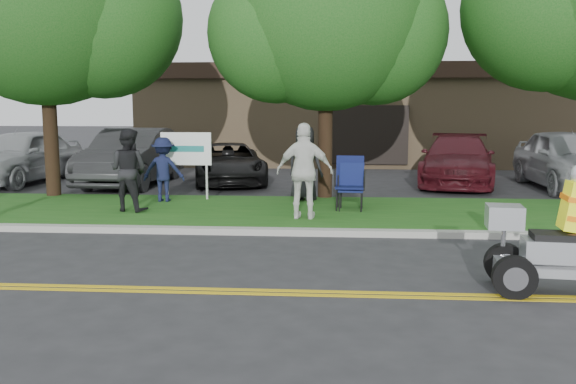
# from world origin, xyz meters

# --- Properties ---
(ground) EXTENTS (120.00, 120.00, 0.00)m
(ground) POSITION_xyz_m (0.00, 0.00, 0.00)
(ground) COLOR #28282B
(ground) RESTS_ON ground
(centerline_near) EXTENTS (60.00, 0.10, 0.01)m
(centerline_near) POSITION_xyz_m (0.00, -0.58, 0.01)
(centerline_near) COLOR gold
(centerline_near) RESTS_ON ground
(centerline_far) EXTENTS (60.00, 0.10, 0.01)m
(centerline_far) POSITION_xyz_m (0.00, -0.42, 0.01)
(centerline_far) COLOR gold
(centerline_far) RESTS_ON ground
(curb) EXTENTS (60.00, 0.25, 0.12)m
(curb) POSITION_xyz_m (0.00, 3.05, 0.06)
(curb) COLOR #A8A89E
(curb) RESTS_ON ground
(grass_verge) EXTENTS (60.00, 4.00, 0.10)m
(grass_verge) POSITION_xyz_m (0.00, 5.20, 0.06)
(grass_verge) COLOR #1B5416
(grass_verge) RESTS_ON ground
(commercial_building) EXTENTS (18.00, 8.20, 4.00)m
(commercial_building) POSITION_xyz_m (2.00, 18.98, 2.01)
(commercial_building) COLOR #9E7F5B
(commercial_building) RESTS_ON ground
(tree_left) EXTENTS (6.62, 5.40, 7.78)m
(tree_left) POSITION_xyz_m (-6.44, 7.03, 4.85)
(tree_left) COLOR #332114
(tree_left) RESTS_ON ground
(tree_mid) EXTENTS (5.88, 4.80, 7.05)m
(tree_mid) POSITION_xyz_m (0.55, 7.23, 4.43)
(tree_mid) COLOR #332114
(tree_mid) RESTS_ON ground
(business_sign) EXTENTS (1.25, 0.06, 1.75)m
(business_sign) POSITION_xyz_m (-2.90, 6.60, 1.26)
(business_sign) COLOR silver
(business_sign) RESTS_ON ground
(lawn_chair_a) EXTENTS (0.59, 0.61, 1.03)m
(lawn_chair_a) POSITION_xyz_m (1.11, 5.38, 0.68)
(lawn_chair_a) COLOR black
(lawn_chair_a) RESTS_ON grass_verge
(lawn_chair_b) EXTENTS (0.66, 0.68, 1.18)m
(lawn_chair_b) POSITION_xyz_m (1.08, 5.48, 0.77)
(lawn_chair_b) COLOR black
(lawn_chair_b) RESTS_ON grass_verge
(spectator_adult_mid) EXTENTS (1.02, 0.88, 1.81)m
(spectator_adult_mid) POSITION_xyz_m (-3.76, 4.83, 1.01)
(spectator_adult_mid) COLOR black
(spectator_adult_mid) RESTS_ON grass_verge
(spectator_adult_right) EXTENTS (1.17, 0.55, 1.96)m
(spectator_adult_right) POSITION_xyz_m (0.12, 4.19, 1.08)
(spectator_adult_right) COLOR white
(spectator_adult_right) RESTS_ON grass_verge
(spectator_chair_a) EXTENTS (1.01, 0.60, 1.54)m
(spectator_chair_a) POSITION_xyz_m (-3.37, 6.21, 0.88)
(spectator_chair_a) COLOR #151A3B
(spectator_chair_a) RESTS_ON grass_verge
(spectator_chair_b) EXTENTS (1.05, 0.89, 1.82)m
(spectator_chair_b) POSITION_xyz_m (0.01, 6.62, 1.01)
(spectator_chair_b) COLOR black
(spectator_chair_b) RESTS_ON grass_verge
(parked_car_far_left) EXTENTS (2.45, 5.12, 1.69)m
(parked_car_far_left) POSITION_xyz_m (-9.00, 10.11, 0.84)
(parked_car_far_left) COLOR #999CA0
(parked_car_far_left) RESTS_ON ground
(parked_car_left) EXTENTS (1.93, 5.22, 1.71)m
(parked_car_left) POSITION_xyz_m (-5.36, 9.89, 0.85)
(parked_car_left) COLOR #2C2D2F
(parked_car_left) RESTS_ON ground
(parked_car_mid) EXTENTS (3.02, 4.83, 1.25)m
(parked_car_mid) POSITION_xyz_m (-2.50, 10.42, 0.62)
(parked_car_mid) COLOR black
(parked_car_mid) RESTS_ON ground
(parked_car_right) EXTENTS (3.16, 5.51, 1.50)m
(parked_car_right) POSITION_xyz_m (4.50, 10.77, 0.75)
(parked_car_right) COLOR #451017
(parked_car_right) RESTS_ON ground
(parked_car_far_right) EXTENTS (2.14, 5.17, 1.75)m
(parked_car_far_right) POSITION_xyz_m (7.47, 9.91, 0.88)
(parked_car_far_right) COLOR #9D9EA3
(parked_car_far_right) RESTS_ON ground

